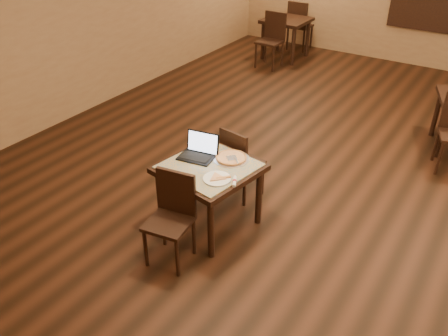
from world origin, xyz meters
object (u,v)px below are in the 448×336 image
Objects in this scene: laptop at (199,150)px; other_table_b at (286,26)px; other_table_b_chair_far at (299,23)px; tiled_table at (209,174)px; chair_main_far at (239,160)px; pizza_pan at (231,158)px; other_table_b_chair_near at (272,37)px; chair_main_near at (172,212)px.

other_table_b is at bearing 97.38° from laptop.
other_table_b is at bearing 90.20° from other_table_b_chair_far.
chair_main_far is (-0.01, 0.62, -0.14)m from tiled_table.
laptop reaches higher than chair_main_far.
other_table_b_chair_far is (-1.92, 5.64, 0.08)m from chair_main_far.
pizza_pan reaches higher than tiled_table.
laptop is at bearing 160.61° from tiled_table.
pizza_pan is at bearing -69.03° from other_table_b.
other_table_b_chair_near reaches higher than other_table_b.
other_table_b_chair_far is (-0.00, 1.24, 0.00)m from other_table_b_chair_near.
other_table_b_chair_far is at bearing 95.73° from laptop.
other_table_b_chair_far is (-0.00, 0.62, -0.08)m from other_table_b.
other_table_b_chair_near is at bearing 120.22° from tiled_table.
chair_main_far is 2.24× the size of laptop.
chair_main_far is at bearing -66.28° from other_table_b_chair_near.
laptop is 6.39m from other_table_b_chair_far.
other_table_b is 0.83× the size of other_table_b_chair_far.
other_table_b_chair_near reaches higher than pizza_pan.
pizza_pan is at bearing 12.28° from laptop.
chair_main_near is 1.08× the size of other_table_b.
other_table_b_chair_near is at bearing -56.96° from chair_main_far.
other_table_b_chair_far is at bearing 96.16° from chair_main_near.
chair_main_near is 5.95m from other_table_b_chair_near.
chair_main_far is at bearing 59.96° from laptop.
other_table_b_chair_far is at bearing -61.73° from chair_main_far.
other_table_b is (-1.92, 6.26, 0.15)m from chair_main_near.
laptop is 1.04× the size of pizza_pan.
other_table_b_chair_near is (-1.93, 5.02, -0.06)m from tiled_table.
other_table_b is at bearing 97.62° from chair_main_near.
pizza_pan is (0.12, 0.24, 0.11)m from tiled_table.
tiled_table is 1.20× the size of other_table_b.
tiled_table is 5.96m from other_table_b.
other_table_b_chair_far is (-1.93, 6.26, -0.06)m from tiled_table.
other_table_b_chair_far is at bearing 90.20° from other_table_b.
pizza_pan is 0.37× the size of other_table_b_chair_near.
chair_main_far reaches higher than other_table_b.
other_table_b is (-1.93, 5.64, 0.02)m from tiled_table.
tiled_table is 5.38m from other_table_b_chair_near.
other_table_b_chair_near is at bearing 113.22° from pizza_pan.
chair_main_near is at bearing 105.75° from other_table_b_chair_far.
laptop reaches higher than chair_main_near.
chair_main_near reaches higher than chair_main_far.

